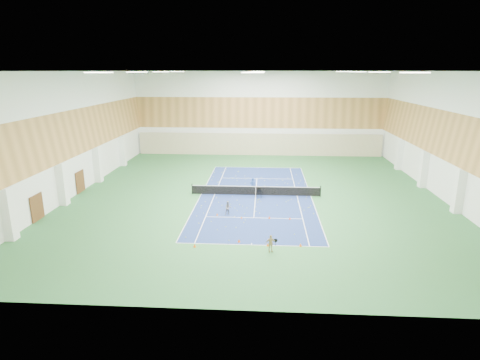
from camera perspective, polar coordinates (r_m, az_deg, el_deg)
name	(u,v)px	position (r m, az deg, el deg)	size (l,w,h in m)	color
ground	(256,195)	(40.12, 2.24, -2.18)	(40.00, 40.00, 0.00)	#2A6232
room_shell	(256,136)	(38.74, 2.33, 6.32)	(36.00, 40.00, 12.00)	white
wood_cladding	(257,115)	(38.48, 2.36, 9.26)	(36.00, 40.00, 8.00)	#B78144
ceiling_light_grid	(257,72)	(38.27, 2.43, 15.11)	(21.40, 25.40, 0.06)	white
court_surface	(256,195)	(40.12, 2.24, -2.17)	(10.97, 23.77, 0.01)	navy
tennis_balls_scatter	(256,195)	(40.10, 2.24, -2.11)	(10.57, 22.77, 0.07)	#C8DE25
tennis_net	(256,190)	(39.96, 2.25, -1.42)	(12.80, 0.10, 1.10)	black
back_curtain	(259,144)	(58.95, 2.72, 5.08)	(35.40, 0.16, 3.20)	#C6B793
door_left_a	(37,207)	(37.23, -26.90, -3.51)	(0.08, 1.80, 2.20)	#593319
door_left_b	(80,182)	(43.98, -21.78, -0.22)	(0.08, 1.80, 2.20)	#593319
coach	(253,185)	(40.64, 1.84, -0.77)	(0.58, 0.38, 1.59)	#21459B
child_court	(228,208)	(34.62, -1.69, -3.99)	(0.59, 0.46, 1.21)	gray
child_apron	(270,243)	(27.85, 4.36, -8.97)	(0.72, 0.30, 1.23)	tan
ball_cart	(259,193)	(39.34, 2.71, -1.87)	(0.51, 0.51, 0.88)	black
cone_svc_a	(217,214)	(34.62, -3.27, -4.89)	(0.19, 0.19, 0.21)	orange
cone_svc_b	(241,217)	(33.88, 0.21, -5.35)	(0.17, 0.17, 0.19)	#FF630D
cone_svc_c	(269,217)	(33.94, 4.20, -5.32)	(0.20, 0.20, 0.22)	#DF3C0B
cone_svc_d	(290,218)	(33.93, 7.11, -5.42)	(0.20, 0.20, 0.22)	#FC420D
cone_base_a	(195,245)	(28.81, -6.47, -9.23)	(0.23, 0.23, 0.25)	#ED5E0C
cone_base_b	(239,241)	(29.39, -0.14, -8.62)	(0.22, 0.22, 0.25)	#E34D0B
cone_base_c	(268,244)	(28.88, 3.95, -9.13)	(0.21, 0.21, 0.23)	orange
cone_base_d	(301,245)	(29.09, 8.61, -9.10)	(0.20, 0.20, 0.22)	orange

